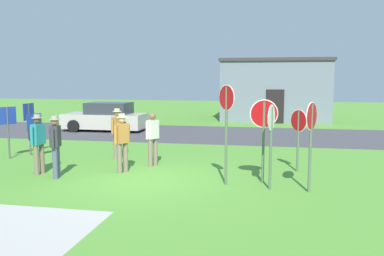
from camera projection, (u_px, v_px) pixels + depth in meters
ground_plane at (143, 182)px, 10.62m from camera, size 80.00×80.00×0.00m
street_asphalt at (202, 134)px, 19.89m from camera, size 60.00×6.40×0.01m
concrete_path at (7, 228)px, 7.32m from camera, size 3.20×2.40×0.01m
building_background at (275, 90)px, 26.69m from camera, size 7.08×4.98×4.05m
parked_car_on_street at (106, 118)px, 21.03m from camera, size 4.31×2.04×1.51m
stop_sign_rear_right at (264, 126)px, 10.33m from camera, size 0.73×0.15×2.22m
stop_sign_leaning_left at (226, 118)px, 10.11m from camera, size 0.45×0.50×2.60m
stop_sign_center_cluster at (298, 130)px, 11.65m from camera, size 0.43×0.52×1.86m
stop_sign_low_front at (311, 132)px, 9.45m from camera, size 0.30×0.63×2.20m
stop_sign_far_back at (271, 133)px, 9.70m from camera, size 0.19×0.62×2.12m
person_on_left at (56, 143)px, 10.90m from camera, size 0.32×0.56×1.74m
person_in_blue at (38, 140)px, 11.34m from camera, size 0.42×0.56×1.74m
person_with_sunhat at (117, 130)px, 13.57m from camera, size 0.34×0.53×1.74m
person_in_dark_shirt at (153, 136)px, 12.41m from camera, size 0.37×0.51×1.69m
person_near_signs at (122, 139)px, 11.55m from camera, size 0.46×0.50×1.74m
info_panel_leftmost at (29, 120)px, 14.17m from camera, size 0.06×0.60×1.88m
info_panel_middle at (35, 128)px, 13.57m from camera, size 0.21×0.58×1.56m
info_panel_rightmost at (8, 123)px, 13.54m from camera, size 0.33×0.53×1.79m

